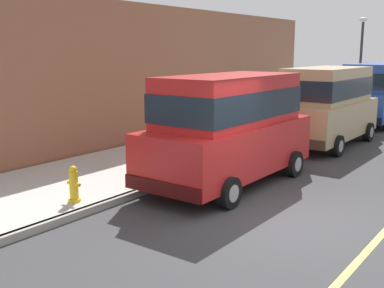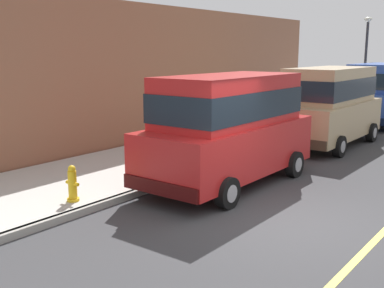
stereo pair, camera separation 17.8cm
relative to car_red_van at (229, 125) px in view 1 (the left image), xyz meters
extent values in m
plane|color=#38383A|center=(2.16, -1.38, -1.39)|extent=(80.00, 80.00, 0.00)
cube|color=gray|center=(-1.04, -1.38, -1.32)|extent=(0.16, 64.00, 0.14)
cube|color=#B7B5AD|center=(-2.84, -1.38, -1.32)|extent=(3.60, 64.00, 0.14)
cube|color=#E0D64C|center=(3.76, -1.38, -1.39)|extent=(0.12, 57.60, 0.01)
cube|color=red|center=(0.00, 0.00, -0.52)|extent=(1.91, 4.81, 1.10)
cube|color=red|center=(0.00, 0.00, 0.58)|extent=(1.68, 3.81, 1.10)
cube|color=#19232D|center=(0.00, 0.00, 0.49)|extent=(1.72, 3.85, 0.61)
cube|color=#400A0A|center=(0.01, 2.35, -0.93)|extent=(1.86, 0.21, 0.28)
cube|color=#400A0A|center=(-0.01, -2.35, -0.93)|extent=(1.86, 0.21, 0.28)
cylinder|color=black|center=(-0.95, 1.49, -1.07)|extent=(0.22, 0.64, 0.64)
cylinder|color=#9E9EA3|center=(-0.95, 1.49, -1.07)|extent=(0.24, 0.35, 0.35)
cylinder|color=black|center=(0.95, 1.48, -1.07)|extent=(0.22, 0.64, 0.64)
cylinder|color=#9E9EA3|center=(0.95, 1.48, -1.07)|extent=(0.24, 0.35, 0.35)
cylinder|color=black|center=(-0.95, -1.49, -1.07)|extent=(0.22, 0.64, 0.64)
cylinder|color=#9E9EA3|center=(-0.95, -1.49, -1.07)|extent=(0.24, 0.35, 0.35)
cylinder|color=black|center=(0.95, -1.49, -1.07)|extent=(0.22, 0.64, 0.64)
cylinder|color=#9E9EA3|center=(0.95, -1.49, -1.07)|extent=(0.24, 0.35, 0.35)
cube|color=#EAEACC|center=(-0.58, 2.38, -0.36)|extent=(0.28, 0.08, 0.14)
cube|color=#EAEACC|center=(0.60, 2.38, -0.36)|extent=(0.28, 0.08, 0.14)
cube|color=tan|center=(0.09, 5.79, -0.52)|extent=(1.92, 4.81, 1.10)
cube|color=tan|center=(0.09, 5.79, 0.58)|extent=(1.69, 3.81, 1.10)
cube|color=#19232D|center=(0.09, 5.79, 0.49)|extent=(1.73, 3.85, 0.61)
cube|color=#3E3527|center=(0.10, 8.14, -0.93)|extent=(1.86, 0.21, 0.28)
cube|color=#3E3527|center=(0.08, 3.44, -0.93)|extent=(1.86, 0.21, 0.28)
cylinder|color=black|center=(-0.86, 7.29, -1.07)|extent=(0.22, 0.64, 0.64)
cylinder|color=#9E9EA3|center=(-0.86, 7.29, -1.07)|extent=(0.24, 0.35, 0.35)
cylinder|color=black|center=(1.04, 7.28, -1.07)|extent=(0.22, 0.64, 0.64)
cylinder|color=#9E9EA3|center=(1.04, 7.28, -1.07)|extent=(0.24, 0.35, 0.35)
cylinder|color=black|center=(-0.87, 4.31, -1.07)|extent=(0.22, 0.64, 0.64)
cylinder|color=#9E9EA3|center=(-0.87, 4.31, -1.07)|extent=(0.24, 0.35, 0.35)
cylinder|color=black|center=(1.03, 4.30, -1.07)|extent=(0.22, 0.64, 0.64)
cylinder|color=#9E9EA3|center=(1.03, 4.30, -1.07)|extent=(0.24, 0.35, 0.35)
cube|color=#EAEACC|center=(-0.49, 8.18, -0.36)|extent=(0.28, 0.08, 0.14)
cube|color=#EAEACC|center=(0.69, 8.17, -0.36)|extent=(0.28, 0.08, 0.14)
cube|color=#28479E|center=(0.07, 11.39, -0.52)|extent=(1.93, 4.81, 1.10)
cube|color=#28479E|center=(0.07, 11.39, 0.58)|extent=(1.70, 3.81, 1.10)
cube|color=#19232D|center=(0.07, 11.39, 0.49)|extent=(1.74, 3.85, 0.61)
cube|color=#0E1837|center=(0.08, 9.04, -0.93)|extent=(1.86, 0.21, 0.28)
cylinder|color=black|center=(-0.89, 12.87, -1.07)|extent=(0.22, 0.64, 0.64)
cylinder|color=#9E9EA3|center=(-0.89, 12.87, -1.07)|extent=(0.24, 0.35, 0.35)
cylinder|color=black|center=(-0.87, 9.89, -1.07)|extent=(0.22, 0.64, 0.64)
cylinder|color=#9E9EA3|center=(-0.87, 9.89, -1.07)|extent=(0.24, 0.35, 0.35)
cube|color=#EAEACC|center=(-0.54, 13.76, -0.36)|extent=(0.28, 0.08, 0.14)
ellipsoid|color=tan|center=(-2.41, -0.34, -0.97)|extent=(0.47, 0.42, 0.20)
cylinder|color=tan|center=(-2.26, -0.37, -1.16)|extent=(0.05, 0.05, 0.18)
cylinder|color=tan|center=(-2.33, -0.46, -1.16)|extent=(0.05, 0.05, 0.18)
cylinder|color=tan|center=(-2.49, -0.21, -1.16)|extent=(0.05, 0.05, 0.18)
cylinder|color=tan|center=(-2.56, -0.31, -1.16)|extent=(0.05, 0.05, 0.18)
sphere|color=tan|center=(-2.17, -0.50, -0.88)|extent=(0.17, 0.17, 0.17)
ellipsoid|color=brown|center=(-2.10, -0.56, -0.90)|extent=(0.13, 0.12, 0.06)
cone|color=tan|center=(-2.15, -0.46, -0.80)|extent=(0.06, 0.06, 0.07)
cone|color=tan|center=(-2.21, -0.54, -0.80)|extent=(0.06, 0.06, 0.07)
cylinder|color=tan|center=(-2.62, -0.19, -0.91)|extent=(0.12, 0.10, 0.13)
cylinder|color=gold|center=(-1.49, -3.31, -1.22)|extent=(0.24, 0.24, 0.06)
cylinder|color=gold|center=(-1.49, -3.31, -0.92)|extent=(0.17, 0.17, 0.55)
sphere|color=gold|center=(-1.49, -3.31, -0.60)|extent=(0.15, 0.15, 0.15)
cylinder|color=gold|center=(-1.61, -3.31, -0.89)|extent=(0.10, 0.07, 0.07)
cylinder|color=gold|center=(-1.37, -3.31, -0.89)|extent=(0.10, 0.07, 0.07)
cylinder|color=#2D2D33|center=(-1.39, 13.79, 0.85)|extent=(0.12, 0.12, 4.20)
ellipsoid|color=silver|center=(-1.39, 13.79, 3.07)|extent=(0.36, 0.36, 0.20)
cube|color=#8C5B42|center=(-4.94, 3.60, 0.86)|extent=(0.50, 20.00, 4.52)
camera|label=1|loc=(5.66, -9.08, 1.67)|focal=44.26mm
camera|label=2|loc=(5.80, -8.98, 1.67)|focal=44.26mm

